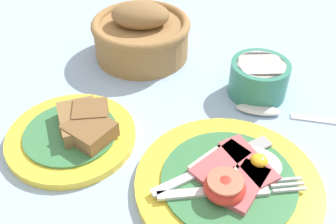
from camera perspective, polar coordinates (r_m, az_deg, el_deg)
ground_plane at (r=0.54m, az=-2.06°, el=-8.30°), size 3.00×3.00×0.00m
breakfast_plate at (r=0.52m, az=8.92°, el=-9.89°), size 0.24×0.24×0.04m
bread_plate at (r=0.59m, az=-13.20°, el=-2.82°), size 0.19×0.19×0.04m
sugar_cup at (r=0.66m, az=13.03°, el=4.85°), size 0.10×0.10×0.06m
bread_basket at (r=0.74m, az=-3.89°, el=11.22°), size 0.18×0.18×0.10m
teaspoon_near_cup at (r=0.64m, az=15.39°, el=-0.02°), size 0.19×0.05×0.01m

